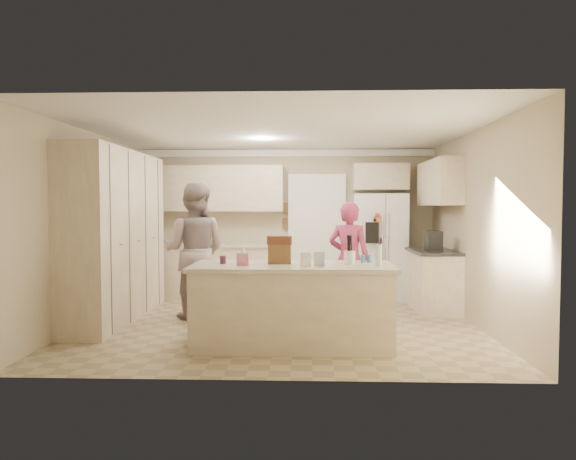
{
  "coord_description": "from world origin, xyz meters",
  "views": [
    {
      "loc": [
        0.35,
        -6.88,
        1.58
      ],
      "look_at": [
        0.1,
        0.35,
        1.25
      ],
      "focal_mm": 32.0,
      "sensor_mm": 36.0,
      "label": 1
    }
  ],
  "objects_px": {
    "refrigerator": "(382,246)",
    "utensil_crock": "(350,258)",
    "coffee_maker": "(433,241)",
    "dollhouse_body": "(280,254)",
    "island_base": "(292,307)",
    "teen_boy": "(194,250)",
    "teen_girl": "(349,259)",
    "tissue_box": "(243,259)"
  },
  "relations": [
    {
      "from": "teen_boy",
      "to": "teen_girl",
      "type": "xyz_separation_m",
      "value": [
        2.2,
        0.11,
        -0.13
      ]
    },
    {
      "from": "refrigerator",
      "to": "tissue_box",
      "type": "xyz_separation_m",
      "value": [
        -2.02,
        -3.19,
        0.1
      ]
    },
    {
      "from": "refrigerator",
      "to": "island_base",
      "type": "distance_m",
      "value": 3.46
    },
    {
      "from": "coffee_maker",
      "to": "tissue_box",
      "type": "distance_m",
      "value": 3.28
    },
    {
      "from": "coffee_maker",
      "to": "utensil_crock",
      "type": "distance_m",
      "value": 2.32
    },
    {
      "from": "island_base",
      "to": "dollhouse_body",
      "type": "height_order",
      "value": "dollhouse_body"
    },
    {
      "from": "coffee_maker",
      "to": "island_base",
      "type": "bearing_deg",
      "value": -137.17
    },
    {
      "from": "utensil_crock",
      "to": "tissue_box",
      "type": "bearing_deg",
      "value": -172.87
    },
    {
      "from": "refrigerator",
      "to": "coffee_maker",
      "type": "distance_m",
      "value": 1.34
    },
    {
      "from": "dollhouse_body",
      "to": "teen_girl",
      "type": "xyz_separation_m",
      "value": [
        0.92,
        1.43,
        -0.21
      ]
    },
    {
      "from": "utensil_crock",
      "to": "teen_boy",
      "type": "height_order",
      "value": "teen_boy"
    },
    {
      "from": "refrigerator",
      "to": "teen_girl",
      "type": "relative_size",
      "value": 1.09
    },
    {
      "from": "island_base",
      "to": "tissue_box",
      "type": "height_order",
      "value": "tissue_box"
    },
    {
      "from": "tissue_box",
      "to": "teen_boy",
      "type": "relative_size",
      "value": 0.07
    },
    {
      "from": "island_base",
      "to": "teen_boy",
      "type": "xyz_separation_m",
      "value": [
        -1.43,
        1.42,
        0.52
      ]
    },
    {
      "from": "refrigerator",
      "to": "utensil_crock",
      "type": "distance_m",
      "value": 3.15
    },
    {
      "from": "tissue_box",
      "to": "teen_boy",
      "type": "distance_m",
      "value": 1.76
    },
    {
      "from": "refrigerator",
      "to": "dollhouse_body",
      "type": "distance_m",
      "value": 3.41
    },
    {
      "from": "coffee_maker",
      "to": "utensil_crock",
      "type": "bearing_deg",
      "value": -127.12
    },
    {
      "from": "tissue_box",
      "to": "island_base",
      "type": "bearing_deg",
      "value": 10.3
    },
    {
      "from": "island_base",
      "to": "coffee_maker",
      "type": "bearing_deg",
      "value": 42.83
    },
    {
      "from": "island_base",
      "to": "refrigerator",
      "type": "bearing_deg",
      "value": 64.62
    },
    {
      "from": "island_base",
      "to": "tissue_box",
      "type": "distance_m",
      "value": 0.79
    },
    {
      "from": "utensil_crock",
      "to": "coffee_maker",
      "type": "bearing_deg",
      "value": 52.88
    },
    {
      "from": "refrigerator",
      "to": "teen_girl",
      "type": "distance_m",
      "value": 1.71
    },
    {
      "from": "dollhouse_body",
      "to": "utensil_crock",
      "type": "bearing_deg",
      "value": -3.58
    },
    {
      "from": "island_base",
      "to": "teen_girl",
      "type": "bearing_deg",
      "value": 63.3
    },
    {
      "from": "coffee_maker",
      "to": "dollhouse_body",
      "type": "xyz_separation_m",
      "value": [
        -2.2,
        -1.8,
        -0.03
      ]
    },
    {
      "from": "coffee_maker",
      "to": "teen_boy",
      "type": "relative_size",
      "value": 0.16
    },
    {
      "from": "island_base",
      "to": "utensil_crock",
      "type": "height_order",
      "value": "utensil_crock"
    },
    {
      "from": "refrigerator",
      "to": "teen_girl",
      "type": "bearing_deg",
      "value": -103.29
    },
    {
      "from": "tissue_box",
      "to": "teen_boy",
      "type": "xyz_separation_m",
      "value": [
        -0.88,
        1.52,
        -0.04
      ]
    },
    {
      "from": "refrigerator",
      "to": "teen_boy",
      "type": "bearing_deg",
      "value": -139.26
    },
    {
      "from": "dollhouse_body",
      "to": "teen_boy",
      "type": "relative_size",
      "value": 0.14
    },
    {
      "from": "coffee_maker",
      "to": "teen_girl",
      "type": "xyz_separation_m",
      "value": [
        -1.28,
        -0.37,
        -0.24
      ]
    },
    {
      "from": "dollhouse_body",
      "to": "tissue_box",
      "type": "bearing_deg",
      "value": -153.43
    },
    {
      "from": "teen_girl",
      "to": "teen_boy",
      "type": "bearing_deg",
      "value": 22.7
    },
    {
      "from": "coffee_maker",
      "to": "dollhouse_body",
      "type": "bearing_deg",
      "value": -140.71
    },
    {
      "from": "refrigerator",
      "to": "utensil_crock",
      "type": "height_order",
      "value": "refrigerator"
    },
    {
      "from": "tissue_box",
      "to": "teen_girl",
      "type": "relative_size",
      "value": 0.08
    },
    {
      "from": "dollhouse_body",
      "to": "island_base",
      "type": "bearing_deg",
      "value": -33.69
    },
    {
      "from": "utensil_crock",
      "to": "teen_boy",
      "type": "relative_size",
      "value": 0.08
    }
  ]
}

